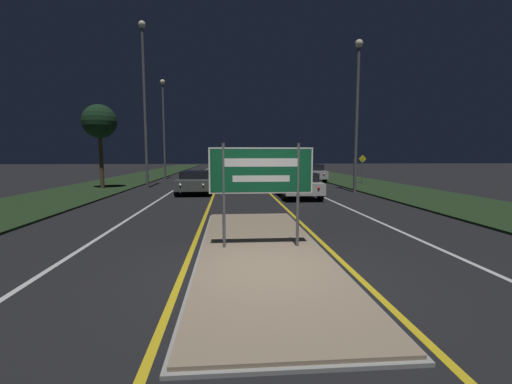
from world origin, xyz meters
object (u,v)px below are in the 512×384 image
car_receding_1 (310,172)px  car_receding_0 (297,184)px  highway_sign (261,174)px  streetlight_right_near (357,101)px  streetlight_left_far (164,120)px  car_receding_2 (258,167)px  streetlight_left_near (144,91)px  warning_sign (362,166)px  car_approaching_0 (196,181)px

car_receding_1 → car_receding_0: bearing=-106.7°
highway_sign → streetlight_right_near: (6.69, 12.03, 3.53)m
highway_sign → streetlight_left_far: streetlight_left_far is taller
car_receding_2 → streetlight_left_near: bearing=-117.4°
car_receding_1 → warning_sign: (3.43, -2.55, 0.59)m
streetlight_right_near → streetlight_left_near: bearing=164.0°
streetlight_right_near → car_approaching_0: bearing=178.8°
car_approaching_0 → streetlight_right_near: bearing=-1.2°
streetlight_left_far → streetlight_left_near: bearing=-87.5°
streetlight_left_near → car_approaching_0: size_ratio=2.57×
streetlight_left_far → warning_sign: streetlight_left_far is taller
streetlight_left_near → car_receding_2: streetlight_left_near is taller
car_receding_2 → streetlight_left_far: bearing=-136.8°
car_receding_1 → streetlight_left_far: bearing=161.7°
streetlight_left_near → car_receding_1: 13.97m
car_receding_1 → car_approaching_0: car_receding_1 is taller
streetlight_left_far → warning_sign: bearing=-22.8°
car_receding_2 → car_receding_1: bearing=-75.8°
car_approaching_0 → car_receding_2: bearing=75.6°
car_receding_2 → car_approaching_0: size_ratio=0.99×
car_approaching_0 → warning_sign: size_ratio=1.96×
streetlight_right_near → car_receding_1: bearing=96.0°
streetlight_left_far → car_receding_2: streetlight_left_far is taller
highway_sign → car_receding_0: 10.29m
car_approaching_0 → car_receding_0: bearing=-23.6°
streetlight_left_far → warning_sign: size_ratio=4.16×
car_approaching_0 → warning_sign: (11.94, 5.23, 0.68)m
streetlight_left_near → streetlight_left_far: size_ratio=1.21×
streetlight_left_near → car_receding_1: (12.07, 4.28, -5.58)m
warning_sign → streetlight_left_far: bearing=157.2°
highway_sign → car_approaching_0: (-2.66, 12.22, -1.08)m
streetlight_left_far → warning_sign: 17.66m
streetlight_left_far → car_approaching_0: (3.92, -11.90, -4.65)m
car_receding_1 → streetlight_left_near: bearing=-160.5°
warning_sign → car_approaching_0: bearing=-156.3°
car_receding_0 → car_receding_1: (3.05, 10.16, 0.07)m
car_receding_0 → car_receding_1: size_ratio=0.94×
streetlight_left_far → car_receding_2: (9.20, 8.63, -4.60)m
streetlight_left_far → streetlight_right_near: size_ratio=1.02×
car_receding_0 → car_receding_2: size_ratio=1.05×
streetlight_right_near → warning_sign: 7.19m
streetlight_right_near → car_receding_1: streetlight_right_near is taller
car_receding_1 → warning_sign: warning_sign is taller
streetlight_right_near → warning_sign: bearing=64.5°
streetlight_left_far → car_receding_2: 13.42m
streetlight_left_far → car_receding_1: 13.87m
car_receding_2 → warning_sign: 16.70m
car_receding_0 → car_approaching_0: 5.95m
car_receding_0 → streetlight_right_near: bearing=29.3°
warning_sign → car_receding_2: bearing=113.5°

